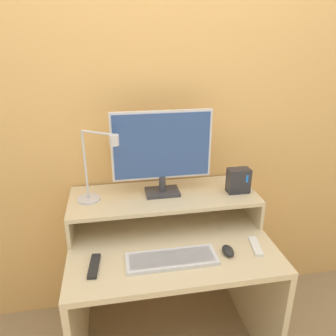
{
  "coord_description": "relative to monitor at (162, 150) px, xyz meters",
  "views": [
    {
      "loc": [
        -0.26,
        -1.04,
        1.67
      ],
      "look_at": [
        -0.0,
        0.4,
        1.08
      ],
      "focal_mm": 35.0,
      "sensor_mm": 36.0,
      "label": 1
    }
  ],
  "objects": [
    {
      "name": "wall_back",
      "position": [
        0.01,
        0.21,
        0.12
      ],
      "size": [
        6.0,
        0.05,
        2.5
      ],
      "color": "#E5AD60",
      "rests_on": "ground_plane"
    },
    {
      "name": "desk",
      "position": [
        0.01,
        -0.19,
        -0.64
      ],
      "size": [
        1.01,
        0.73,
        0.71
      ],
      "color": "beige",
      "rests_on": "ground_plane"
    },
    {
      "name": "monitor_shelf",
      "position": [
        0.01,
        -0.01,
        -0.28
      ],
      "size": [
        1.01,
        0.38,
        0.16
      ],
      "color": "beige",
      "rests_on": "desk"
    },
    {
      "name": "monitor",
      "position": [
        0.0,
        0.0,
        0.0
      ],
      "size": [
        0.53,
        0.13,
        0.46
      ],
      "color": "#38383D",
      "rests_on": "monitor_shelf"
    },
    {
      "name": "desk_lamp",
      "position": [
        -0.34,
        -0.04,
        -0.09
      ],
      "size": [
        0.23,
        0.18,
        0.38
      ],
      "color": "silver",
      "rests_on": "monitor_shelf"
    },
    {
      "name": "router_dock",
      "position": [
        0.41,
        -0.06,
        -0.19
      ],
      "size": [
        0.12,
        0.07,
        0.14
      ],
      "color": "#28282D",
      "rests_on": "monitor_shelf"
    },
    {
      "name": "keyboard",
      "position": [
        -0.02,
        -0.37,
        -0.41
      ],
      "size": [
        0.42,
        0.15,
        0.02
      ],
      "color": "silver",
      "rests_on": "desk"
    },
    {
      "name": "mouse",
      "position": [
        0.26,
        -0.37,
        -0.4
      ],
      "size": [
        0.05,
        0.09,
        0.03
      ],
      "color": "black",
      "rests_on": "desk"
    },
    {
      "name": "remote_control",
      "position": [
        -0.37,
        -0.36,
        -0.41
      ],
      "size": [
        0.06,
        0.16,
        0.02
      ],
      "color": "black",
      "rests_on": "desk"
    },
    {
      "name": "remote_secondary",
      "position": [
        0.41,
        -0.35,
        -0.41
      ],
      "size": [
        0.06,
        0.15,
        0.02
      ],
      "color": "white",
      "rests_on": "desk"
    }
  ]
}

